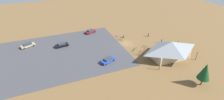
% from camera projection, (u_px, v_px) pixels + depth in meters
% --- Properties ---
extents(ground, '(160.00, 160.00, 0.00)m').
position_uv_depth(ground, '(126.00, 44.00, 63.09)').
color(ground, brown).
rests_on(ground, ground).
extents(parking_lot_asphalt, '(41.52, 31.91, 0.05)m').
position_uv_depth(parking_lot_asphalt, '(63.00, 53.00, 56.98)').
color(parking_lot_asphalt, '#424247').
rests_on(parking_lot_asphalt, ground).
extents(bike_pavilion, '(14.28, 8.97, 5.64)m').
position_uv_depth(bike_pavilion, '(171.00, 49.00, 53.17)').
color(bike_pavilion, '#C6B28E').
rests_on(bike_pavilion, ground).
extents(trash_bin, '(0.60, 0.60, 0.90)m').
position_uv_depth(trash_bin, '(124.00, 37.00, 67.20)').
color(trash_bin, brown).
rests_on(trash_bin, ground).
extents(lot_sign, '(0.56, 0.08, 2.20)m').
position_uv_depth(lot_sign, '(123.00, 36.00, 65.17)').
color(lot_sign, '#99999E').
rests_on(lot_sign, ground).
extents(pine_center, '(3.03, 3.03, 6.41)m').
position_uv_depth(pine_center, '(205.00, 71.00, 41.37)').
color(pine_center, brown).
rests_on(pine_center, ground).
extents(bicycle_blue_lone_east, '(0.98, 1.47, 0.89)m').
position_uv_depth(bicycle_blue_lone_east, '(139.00, 54.00, 55.89)').
color(bicycle_blue_lone_east, black).
rests_on(bicycle_blue_lone_east, ground).
extents(bicycle_yellow_edge_north, '(1.57, 0.54, 0.76)m').
position_uv_depth(bicycle_yellow_edge_north, '(135.00, 49.00, 59.08)').
color(bicycle_yellow_edge_north, black).
rests_on(bicycle_yellow_edge_north, ground).
extents(bicycle_purple_yard_front, '(1.17, 1.42, 0.80)m').
position_uv_depth(bicycle_purple_yard_front, '(133.00, 51.00, 57.80)').
color(bicycle_purple_yard_front, black).
rests_on(bicycle_purple_yard_front, ground).
extents(bicycle_green_back_row, '(1.46, 1.13, 0.90)m').
position_uv_depth(bicycle_green_back_row, '(144.00, 47.00, 60.30)').
color(bicycle_green_back_row, black).
rests_on(bicycle_green_back_row, ground).
extents(bicycle_red_trailside, '(0.48, 1.71, 0.79)m').
position_uv_depth(bicycle_red_trailside, '(141.00, 51.00, 57.33)').
color(bicycle_red_trailside, black).
rests_on(bicycle_red_trailside, ground).
extents(bicycle_silver_yard_right, '(0.58, 1.69, 0.81)m').
position_uv_depth(bicycle_silver_yard_right, '(121.00, 40.00, 65.11)').
color(bicycle_silver_yard_right, black).
rests_on(bicycle_silver_yard_right, ground).
extents(bicycle_white_lone_west, '(1.50, 1.04, 0.86)m').
position_uv_depth(bicycle_white_lone_west, '(117.00, 36.00, 67.51)').
color(bicycle_white_lone_west, black).
rests_on(bicycle_white_lone_west, ground).
extents(car_black_aisle_side, '(4.66, 2.38, 1.39)m').
position_uv_depth(car_black_aisle_side, '(62.00, 45.00, 60.67)').
color(car_black_aisle_side, black).
rests_on(car_black_aisle_side, parking_lot_asphalt).
extents(car_maroon_far_end, '(4.79, 3.27, 1.44)m').
position_uv_depth(car_maroon_far_end, '(91.00, 31.00, 71.05)').
color(car_maroon_far_end, maroon).
rests_on(car_maroon_far_end, parking_lot_asphalt).
extents(car_tan_mid_lot, '(5.04, 3.27, 1.43)m').
position_uv_depth(car_tan_mid_lot, '(28.00, 45.00, 60.46)').
color(car_tan_mid_lot, tan).
rests_on(car_tan_mid_lot, parking_lot_asphalt).
extents(car_blue_by_curb, '(4.93, 3.40, 1.42)m').
position_uv_depth(car_blue_by_curb, '(108.00, 60.00, 52.06)').
color(car_blue_by_curb, '#1E42B2').
rests_on(car_blue_by_curb, parking_lot_asphalt).
extents(visitor_by_pavilion, '(0.40, 0.39, 1.72)m').
position_uv_depth(visitor_by_pavilion, '(162.00, 41.00, 63.06)').
color(visitor_by_pavilion, '#2D3347').
rests_on(visitor_by_pavilion, ground).
extents(visitor_at_bikes, '(0.36, 0.36, 1.72)m').
position_uv_depth(visitor_at_bikes, '(149.00, 34.00, 68.01)').
color(visitor_at_bikes, '#2D3347').
rests_on(visitor_at_bikes, ground).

